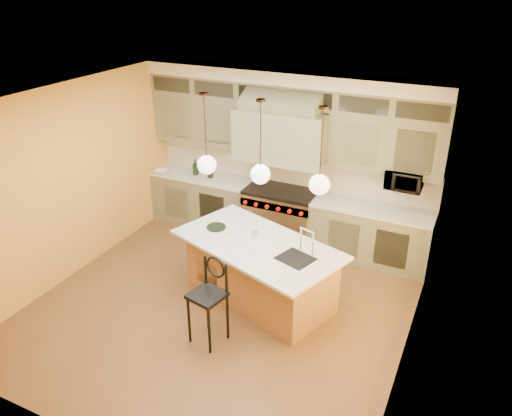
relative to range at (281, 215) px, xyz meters
The scene contains 18 objects.
floor 2.20m from the range, 90.00° to the right, with size 5.00×5.00×0.00m, color brown.
ceiling 3.23m from the range, 90.00° to the right, with size 5.00×5.00×0.00m, color white.
wall_back 1.03m from the range, 90.00° to the left, with size 5.00×5.00×0.00m, color gold.
wall_front 4.74m from the range, 90.00° to the right, with size 5.00×5.00×0.00m, color gold.
wall_left 3.43m from the range, 139.39° to the right, with size 5.00×5.00×0.00m, color gold.
wall_right 3.43m from the range, 40.61° to the right, with size 5.00×5.00×0.00m, color gold.
back_cabinetry 0.95m from the range, 90.00° to the left, with size 5.00×0.77×2.90m.
range is the anchor object (origin of this frame).
kitchen_island 1.75m from the range, 76.60° to the right, with size 2.58×1.91×1.35m.
counter_stool 2.79m from the range, 85.64° to the right, with size 0.48×0.48×1.15m.
microwave 2.18m from the range, ahead, with size 0.54×0.37×0.30m, color black.
oil_bottle_a 1.79m from the range, behind, with size 0.11×0.11×0.29m, color black.
oil_bottle_b 1.49m from the range, behind, with size 0.08×0.09×0.19m, color black.
fruit_bowl 2.36m from the range, behind, with size 0.25×0.25×0.06m, color white.
cup 1.70m from the range, 80.32° to the right, with size 0.10×0.10×0.09m, color beige.
pendant_left 2.27m from the range, 103.29° to the right, with size 0.26×0.26×1.11m.
pendant_center 2.27m from the range, 76.71° to the right, with size 0.26×0.26×1.11m.
pendant_right 2.54m from the range, 54.68° to the right, with size 0.26×0.26×1.11m.
Camera 1 is at (2.93, -4.97, 4.30)m, focal length 35.00 mm.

